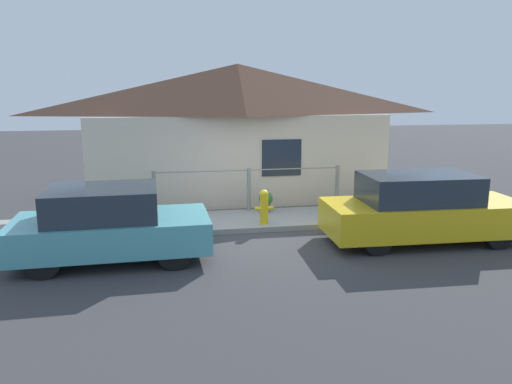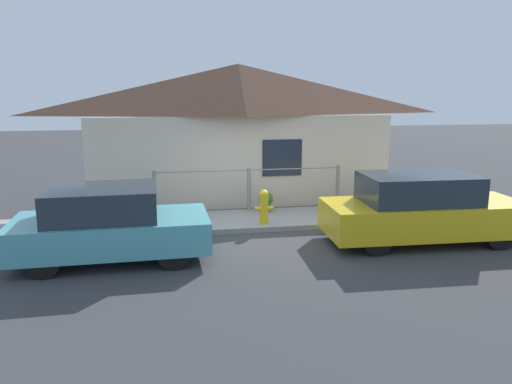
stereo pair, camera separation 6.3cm
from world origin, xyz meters
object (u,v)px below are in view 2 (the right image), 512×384
at_px(fire_hydrant, 264,206).
at_px(potted_plant_near_hydrant, 266,200).
at_px(potted_plant_corner, 369,196).
at_px(potted_plant_by_fence, 134,206).
at_px(car_right, 422,209).
at_px(car_left, 109,224).

distance_m(fire_hydrant, potted_plant_near_hydrant, 1.16).
bearing_deg(potted_plant_near_hydrant, fire_hydrant, -103.56).
xyz_separation_m(fire_hydrant, potted_plant_corner, (2.98, 0.87, -0.05)).
xyz_separation_m(potted_plant_near_hydrant, potted_plant_by_fence, (-3.31, -0.05, -0.00)).
distance_m(potted_plant_by_fence, potted_plant_corner, 6.02).
distance_m(car_right, fire_hydrant, 3.52).
height_order(car_left, car_right, car_right).
height_order(potted_plant_near_hydrant, potted_plant_corner, potted_plant_corner).
relative_size(car_right, potted_plant_corner, 6.56).
bearing_deg(potted_plant_corner, potted_plant_near_hydrant, 174.76).
bearing_deg(potted_plant_near_hydrant, car_left, -143.12).
bearing_deg(fire_hydrant, car_right, -26.81).
bearing_deg(fire_hydrant, potted_plant_corner, 16.27).
bearing_deg(car_right, fire_hydrant, 155.10).
height_order(fire_hydrant, potted_plant_corner, fire_hydrant).
distance_m(car_left, potted_plant_corner, 6.78).
bearing_deg(car_right, potted_plant_corner, 95.69).
bearing_deg(potted_plant_by_fence, car_left, -96.34).
relative_size(car_left, car_right, 0.86).
bearing_deg(potted_plant_corner, car_left, -158.73).
height_order(car_left, potted_plant_by_fence, car_left).
xyz_separation_m(car_right, fire_hydrant, (-3.14, 1.59, -0.17)).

